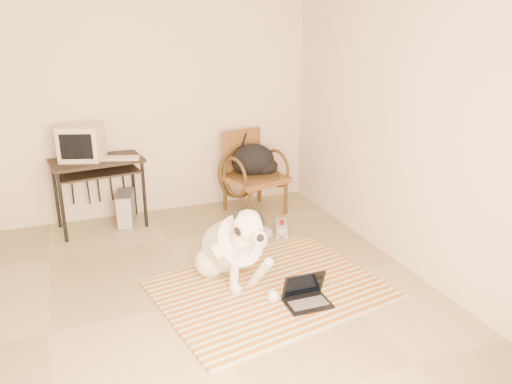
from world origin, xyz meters
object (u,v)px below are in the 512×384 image
rattan_chair (252,173)px  crt_monitor (82,142)px  laptop (306,296)px  dog (232,247)px  pc_tower (126,208)px  computer_desk (98,169)px  backpack (255,161)px

rattan_chair → crt_monitor: bearing=173.9°
laptop → crt_monitor: 2.97m
dog → pc_tower: (-0.71, 1.70, -0.15)m
dog → computer_desk: size_ratio=1.10×
crt_monitor → backpack: crt_monitor is taller
laptop → pc_tower: pc_tower is taller
crt_monitor → rattan_chair: crt_monitor is taller
crt_monitor → rattan_chair: (1.89, -0.20, -0.50)m
pc_tower → laptop: bearing=-63.5°
laptop → crt_monitor: size_ratio=0.70×
crt_monitor → pc_tower: size_ratio=1.23×
laptop → backpack: backpack is taller
dog → pc_tower: size_ratio=2.60×
dog → backpack: 1.80m
computer_desk → crt_monitor: 0.34m
crt_monitor → pc_tower: bearing=-9.9°
computer_desk → crt_monitor: bearing=150.8°
dog → laptop: 0.79m
pc_tower → backpack: bearing=-4.9°
dog → backpack: backpack is taller
laptop → computer_desk: 2.77m
computer_desk → rattan_chair: 1.78m
computer_desk → pc_tower: size_ratio=2.36×
dog → crt_monitor: crt_monitor is taller
crt_monitor → pc_tower: 0.89m
laptop → pc_tower: size_ratio=0.86×
dog → laptop: (0.44, -0.60, -0.25)m
crt_monitor → backpack: size_ratio=0.95×
pc_tower → computer_desk: bearing=-179.1°
rattan_chair → dog: bearing=-116.7°
dog → pc_tower: bearing=112.7°
crt_monitor → backpack: 1.97m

